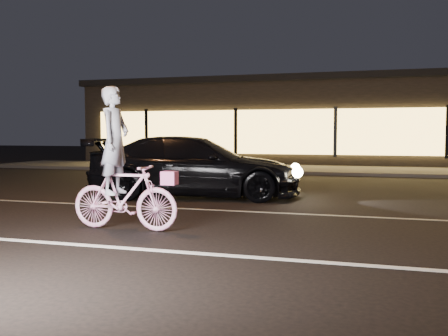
% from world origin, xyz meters
% --- Properties ---
extents(ground, '(90.00, 90.00, 0.00)m').
position_xyz_m(ground, '(0.00, 0.00, 0.00)').
color(ground, black).
rests_on(ground, ground).
extents(lane_stripe_near, '(60.00, 0.12, 0.01)m').
position_xyz_m(lane_stripe_near, '(0.00, -1.50, 0.00)').
color(lane_stripe_near, silver).
rests_on(lane_stripe_near, ground).
extents(lane_stripe_far, '(60.00, 0.10, 0.01)m').
position_xyz_m(lane_stripe_far, '(0.00, 2.00, 0.00)').
color(lane_stripe_far, gray).
rests_on(lane_stripe_far, ground).
extents(sidewalk, '(30.00, 4.00, 0.12)m').
position_xyz_m(sidewalk, '(0.00, 13.00, 0.06)').
color(sidewalk, '#383533').
rests_on(sidewalk, ground).
extents(storefront, '(25.40, 8.42, 4.20)m').
position_xyz_m(storefront, '(0.00, 18.97, 2.15)').
color(storefront, black).
rests_on(storefront, ground).
extents(cyclist, '(1.81, 0.62, 2.28)m').
position_xyz_m(cyclist, '(-2.28, -0.34, 0.81)').
color(cyclist, '#EE4CA4').
rests_on(cyclist, ground).
extents(sedan, '(5.33, 2.92, 1.46)m').
position_xyz_m(sedan, '(-2.55, 3.85, 0.73)').
color(sedan, black).
rests_on(sedan, ground).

